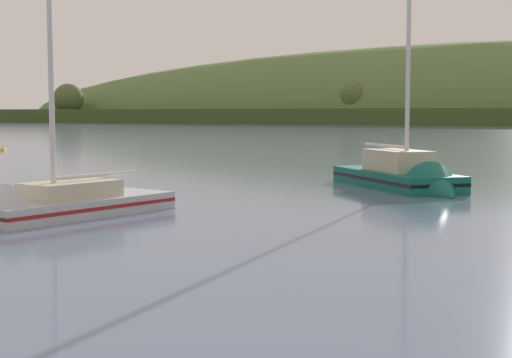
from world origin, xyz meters
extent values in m
ellipsoid|color=#56703D|center=(-29.35, 269.64, 0.00)|extent=(408.67, 71.36, 54.21)
sphere|color=#4C5B33|center=(-188.51, 240.31, 9.04)|extent=(11.75, 11.75, 11.75)
sphere|color=#4C5B33|center=(-71.34, 240.37, 8.43)|extent=(10.03, 10.03, 10.03)
cube|color=#ADB2BC|center=(-6.16, 31.80, 0.06)|extent=(3.90, 7.75, 1.13)
cube|color=maroon|center=(-6.16, 31.80, 0.35)|extent=(3.93, 7.75, 0.13)
cube|color=#BCB299|center=(-6.19, 31.62, 0.93)|extent=(2.36, 3.59, 0.59)
cylinder|color=silver|center=(-6.32, 30.89, 6.49)|extent=(0.19, 0.19, 11.72)
cylinder|color=silver|center=(-5.98, 32.80, 1.37)|extent=(0.83, 3.85, 0.15)
cube|color=#0F564C|center=(0.92, 46.86, 0.05)|extent=(7.98, 7.99, 1.53)
cone|color=#0F564C|center=(3.86, 43.91, 0.05)|extent=(3.49, 3.49, 2.85)
cube|color=black|center=(0.92, 46.86, 0.45)|extent=(8.01, 8.01, 0.16)
cube|color=#BCB299|center=(1.07, 46.71, 1.32)|extent=(4.08, 4.08, 1.02)
cylinder|color=silver|center=(1.66, 46.12, 7.71)|extent=(0.21, 0.21, 13.80)
cylinder|color=silver|center=(0.11, 47.67, 1.98)|extent=(3.21, 3.21, 0.17)
sphere|color=yellow|center=(-43.05, 64.33, 0.00)|extent=(0.59, 0.59, 0.59)
cylinder|color=black|center=(-43.05, 64.33, 0.33)|extent=(0.04, 0.04, 0.08)
camera|label=1|loc=(11.75, 11.05, 3.62)|focal=53.28mm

